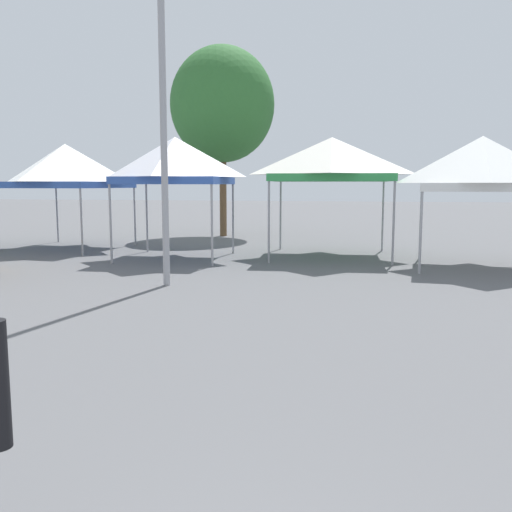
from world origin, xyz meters
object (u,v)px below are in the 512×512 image
object	(u,v)px
canopy_tent_behind_center	(482,164)
light_pole_near_lift	(161,24)
canopy_tent_right_of_center	(66,166)
canopy_tent_left_of_center	(175,161)
tree_behind_tents_left	(222,105)
canopy_tent_center	(332,159)

from	to	relation	value
canopy_tent_behind_center	light_pole_near_lift	bearing A→B (deg)	-149.61
canopy_tent_right_of_center	canopy_tent_left_of_center	world-z (taller)	canopy_tent_left_of_center
canopy_tent_right_of_center	tree_behind_tents_left	world-z (taller)	tree_behind_tents_left
light_pole_near_lift	canopy_tent_left_of_center	bearing A→B (deg)	107.56
light_pole_near_lift	tree_behind_tents_left	world-z (taller)	light_pole_near_lift
canopy_tent_right_of_center	light_pole_near_lift	bearing A→B (deg)	-45.40
canopy_tent_center	tree_behind_tents_left	size ratio (longest dim) A/B	0.48
canopy_tent_left_of_center	canopy_tent_center	world-z (taller)	canopy_tent_center
canopy_tent_left_of_center	light_pole_near_lift	bearing A→B (deg)	-72.44
canopy_tent_center	tree_behind_tents_left	xyz separation A→B (m)	(-4.83, 5.69, 2.45)
canopy_tent_left_of_center	canopy_tent_center	size ratio (longest dim) A/B	0.93
tree_behind_tents_left	light_pole_near_lift	bearing A→B (deg)	-80.42
canopy_tent_left_of_center	tree_behind_tents_left	size ratio (longest dim) A/B	0.45
light_pole_near_lift	canopy_tent_center	bearing A→B (deg)	61.63
canopy_tent_center	light_pole_near_lift	world-z (taller)	light_pole_near_lift
canopy_tent_right_of_center	light_pole_near_lift	world-z (taller)	light_pole_near_lift
light_pole_near_lift	tree_behind_tents_left	size ratio (longest dim) A/B	1.24
canopy_tent_behind_center	light_pole_near_lift	xyz separation A→B (m)	(-6.75, -3.96, 2.64)
canopy_tent_right_of_center	canopy_tent_center	bearing A→B (deg)	-1.92
canopy_tent_center	canopy_tent_behind_center	distance (m)	4.09
canopy_tent_center	tree_behind_tents_left	distance (m)	7.85
canopy_tent_left_of_center	canopy_tent_center	distance (m)	4.46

